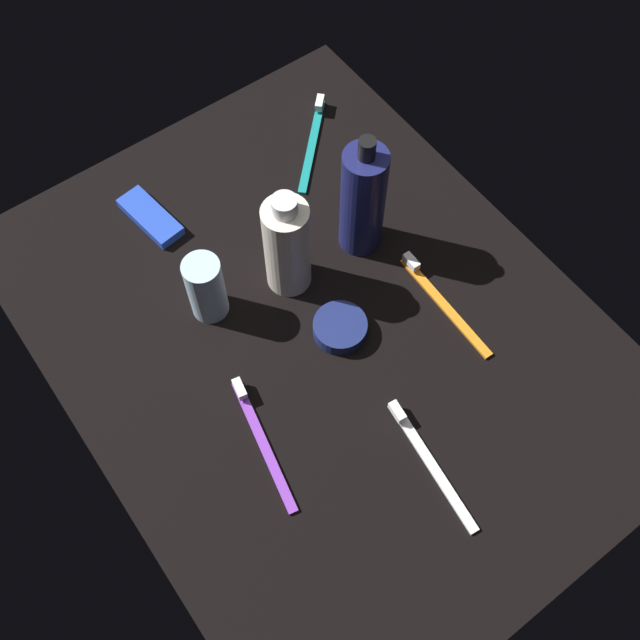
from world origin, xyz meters
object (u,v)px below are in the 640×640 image
lotion_bottle (363,200)px  toothbrush_teal (313,138)px  cream_tin_left (340,328)px  toothbrush_purple (260,436)px  snack_bar_blue (150,217)px  toothbrush_white (425,458)px  deodorant_stick (206,288)px  toothbrush_orange (440,299)px  bodywash_bottle (287,246)px

lotion_bottle → toothbrush_teal: (-18.22, 5.21, -8.26)cm
lotion_bottle → cream_tin_left: lotion_bottle is taller
toothbrush_purple → snack_bar_blue: 36.32cm
toothbrush_white → toothbrush_teal: (-48.03, 18.47, 0.00)cm
deodorant_stick → toothbrush_white: deodorant_stick is taller
toothbrush_white → deodorant_stick: bearing=-164.0°
snack_bar_blue → toothbrush_orange: bearing=27.7°
lotion_bottle → snack_bar_blue: lotion_bottle is taller
lotion_bottle → toothbrush_orange: 16.61cm
bodywash_bottle → toothbrush_teal: (-17.62, 16.80, -7.24)cm
toothbrush_orange → toothbrush_purple: bearing=-86.8°
toothbrush_teal → snack_bar_blue: 27.07cm
toothbrush_purple → toothbrush_orange: (-1.69, 29.99, 0.00)cm
toothbrush_purple → lotion_bottle: bearing=120.0°
toothbrush_orange → cream_tin_left: size_ratio=2.55×
deodorant_stick → toothbrush_white: (32.78, 9.39, -4.53)cm
cream_tin_left → deodorant_stick: bearing=-138.1°
toothbrush_white → toothbrush_orange: same height
toothbrush_teal → bodywash_bottle: bearing=-43.6°
toothbrush_white → toothbrush_purple: 19.93cm
toothbrush_white → snack_bar_blue: bearing=-170.3°
toothbrush_orange → snack_bar_blue: (-34.19, -24.28, 0.14)cm
toothbrush_purple → cream_tin_left: 17.53cm
bodywash_bottle → deodorant_stick: bearing=-102.1°
toothbrush_purple → snack_bar_blue: (-35.87, 5.71, 0.14)cm
deodorant_stick → toothbrush_white: bearing=16.0°
snack_bar_blue → bodywash_bottle: bearing=20.1°
toothbrush_white → cream_tin_left: size_ratio=2.55×
lotion_bottle → toothbrush_white: (29.82, -13.26, -8.26)cm
lotion_bottle → cream_tin_left: bearing=-47.7°
toothbrush_purple → deodorant_stick: bearing=165.5°
lotion_bottle → deodorant_stick: lotion_bottle is taller
deodorant_stick → toothbrush_purple: 19.98cm
lotion_bottle → toothbrush_orange: lotion_bottle is taller
toothbrush_teal → cream_tin_left: (28.24, -16.21, 0.46)cm
snack_bar_blue → toothbrush_white: bearing=2.1°
toothbrush_purple → cream_tin_left: size_ratio=2.53×
lotion_bottle → toothbrush_teal: bearing=164.0°
deodorant_stick → cream_tin_left: size_ratio=1.45×
toothbrush_white → toothbrush_orange: size_ratio=1.00×
deodorant_stick → cream_tin_left: bearing=41.9°
bodywash_bottle → toothbrush_white: (30.42, -1.67, -7.24)cm
lotion_bottle → toothbrush_orange: (14.20, 2.48, -8.26)cm
lotion_bottle → toothbrush_white: 33.66cm
toothbrush_purple → bodywash_bottle: bearing=136.0°
toothbrush_white → toothbrush_purple: size_ratio=1.01×
deodorant_stick → toothbrush_teal: (-15.25, 27.86, -4.53)cm
toothbrush_orange → toothbrush_teal: same height
deodorant_stick → cream_tin_left: deodorant_stick is taller
snack_bar_blue → cream_tin_left: 31.90cm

